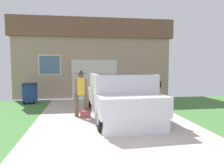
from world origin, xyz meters
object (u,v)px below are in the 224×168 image
object	(u,v)px
person_with_hat	(81,91)
handbag	(85,113)
pickup_truck	(120,98)
house_with_garage	(91,59)
wheeled_trash_bin	(30,92)

from	to	relation	value
person_with_hat	handbag	bearing A→B (deg)	-43.41
pickup_truck	house_with_garage	world-z (taller)	house_with_garage
handbag	wheeled_trash_bin	world-z (taller)	wheeled_trash_bin
person_with_hat	wheeled_trash_bin	bearing A→B (deg)	134.48
pickup_truck	wheeled_trash_bin	bearing A→B (deg)	-44.37
handbag	pickup_truck	bearing A→B (deg)	-8.97
person_with_hat	pickup_truck	bearing A→B (deg)	-8.75
pickup_truck	person_with_hat	bearing A→B (deg)	-17.07
house_with_garage	pickup_truck	bearing A→B (deg)	-85.66
person_with_hat	handbag	xyz separation A→B (m)	(0.14, -0.16, -0.82)
person_with_hat	house_with_garage	xyz separation A→B (m)	(0.78, 7.82, 1.38)
handbag	wheeled_trash_bin	distance (m)	4.27
pickup_truck	person_with_hat	size ratio (longest dim) A/B	2.97
person_with_hat	wheeled_trash_bin	size ratio (longest dim) A/B	1.70
person_with_hat	handbag	distance (m)	0.85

